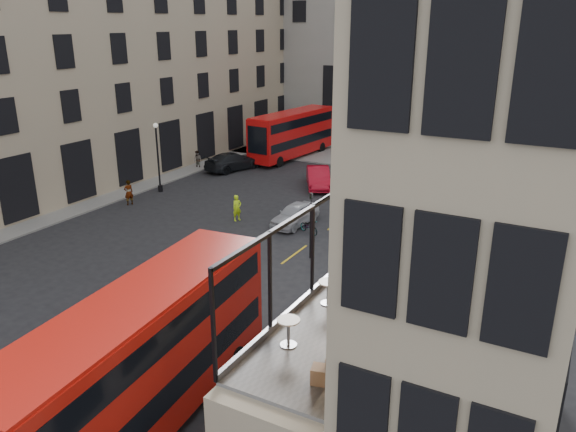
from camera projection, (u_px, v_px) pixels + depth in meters
The scene contains 31 objects.
ground at pixel (190, 376), 20.94m from camera, with size 140.00×140.00×0.00m, color black.
host_building_main at pixel (493, 223), 13.86m from camera, with size 7.26×11.40×15.10m.
host_frontage at pixel (354, 374), 17.25m from camera, with size 3.00×11.00×4.50m, color tan.
cafe_floor at pixel (357, 308), 16.49m from camera, with size 3.00×10.00×0.10m, color slate.
building_left at pixel (73, 36), 46.00m from camera, with size 14.60×50.60×22.00m.
gateway at pixel (429, 52), 59.87m from camera, with size 35.00×10.60×18.00m.
pavement_far at pixel (383, 155), 55.11m from camera, with size 40.00×12.00×0.12m, color slate.
pavement_left at pixel (53, 202), 40.85m from camera, with size 8.00×48.00×0.12m, color slate.
traffic_light_near at pixel (311, 217), 30.54m from camera, with size 0.16×0.20×3.80m.
traffic_light_far at pixel (251, 140), 50.14m from camera, with size 0.16×0.20×3.80m.
street_lamp_a at pixel (158, 161), 42.78m from camera, with size 0.36×0.36×5.33m.
street_lamp_b at pixel (370, 139), 51.03m from camera, with size 0.36×0.36×5.33m.
bus_near at pixel (140, 357), 17.45m from camera, with size 3.83×12.02×4.72m.
bus_far at pixel (292, 132), 53.63m from camera, with size 3.59×11.25×4.41m.
car_a at pixel (295, 214), 36.23m from camera, with size 1.67×4.15×1.41m, color #A9ABB2.
car_b at pixel (318, 177), 44.41m from camera, with size 1.71×4.89×1.61m, color #B30B1D.
car_c at pixel (233, 161), 49.63m from camera, with size 2.19×5.40×1.57m, color black.
bicycle at pixel (309, 227), 34.89m from camera, with size 0.56×1.59×0.84m, color gray.
cyclist at pixel (237, 208), 36.95m from camera, with size 0.64×0.42×1.75m, color #CCFE1A.
pedestrian_a at pixel (198, 160), 49.98m from camera, with size 0.79×0.62×1.63m, color gray.
pedestrian_b at pixel (376, 155), 51.74m from camera, with size 1.12×0.65×1.74m, color gray.
pedestrian_c at pixel (385, 165), 48.20m from camera, with size 0.91×0.38×1.56m, color gray.
pedestrian_d at pixel (461, 180), 43.73m from camera, with size 0.76×0.49×1.56m, color gray.
pedestrian_e at pixel (129, 192), 40.14m from camera, with size 0.67×0.44×1.83m, color gray.
cafe_table_near at pixel (288, 328), 14.33m from camera, with size 0.60×0.60×0.75m.
cafe_table_mid at pixel (328, 289), 16.46m from camera, with size 0.58×0.58×0.73m.
cafe_table_far at pixel (379, 252), 19.13m from camera, with size 0.58×0.58×0.73m.
cafe_chair_a at pixel (320, 374), 12.93m from camera, with size 0.46×0.46×0.77m.
cafe_chair_b at pixel (376, 303), 16.08m from camera, with size 0.48×0.48×0.92m.
cafe_chair_c at pixel (389, 291), 16.85m from camera, with size 0.43×0.43×0.81m.
cafe_chair_d at pixel (423, 257), 19.26m from camera, with size 0.53×0.53×0.89m.
Camera 1 is at (11.77, -13.87, 12.52)m, focal length 35.00 mm.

